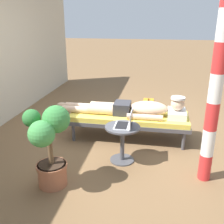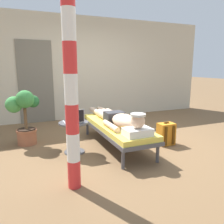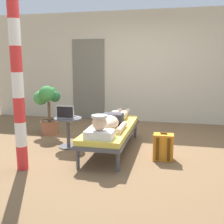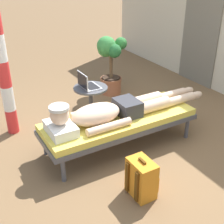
{
  "view_description": "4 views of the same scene",
  "coord_description": "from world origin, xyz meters",
  "px_view_note": "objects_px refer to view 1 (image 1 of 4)",
  "views": [
    {
      "loc": [
        -4.28,
        -0.59,
        1.93
      ],
      "look_at": [
        -0.36,
        0.12,
        0.48
      ],
      "focal_mm": 42.47,
      "sensor_mm": 36.0,
      "label": 1
    },
    {
      "loc": [
        -1.79,
        -3.63,
        1.42
      ],
      "look_at": [
        -0.26,
        0.03,
        0.6
      ],
      "focal_mm": 35.58,
      "sensor_mm": 36.0,
      "label": 2
    },
    {
      "loc": [
        0.73,
        -4.4,
        1.46
      ],
      "look_at": [
        -0.29,
        0.11,
        0.61
      ],
      "focal_mm": 43.08,
      "sensor_mm": 36.0,
      "label": 3
    },
    {
      "loc": [
        2.54,
        -1.87,
        2.19
      ],
      "look_at": [
        -0.32,
        -0.21,
        0.46
      ],
      "focal_mm": 49.14,
      "sensor_mm": 36.0,
      "label": 4
    }
  ],
  "objects_px": {
    "potted_plant": "(50,141)",
    "porch_post": "(216,88)",
    "person_reclining": "(135,108)",
    "backpack": "(148,110)",
    "side_table": "(122,138)",
    "lounge_chair": "(129,118)",
    "laptop": "(126,123)"
  },
  "relations": [
    {
      "from": "side_table",
      "to": "backpack",
      "type": "relative_size",
      "value": 1.23
    },
    {
      "from": "person_reclining",
      "to": "backpack",
      "type": "xyz_separation_m",
      "value": [
        0.87,
        -0.18,
        -0.32
      ]
    },
    {
      "from": "lounge_chair",
      "to": "backpack",
      "type": "bearing_deg",
      "value": -17.12
    },
    {
      "from": "potted_plant",
      "to": "porch_post",
      "type": "distance_m",
      "value": 1.95
    },
    {
      "from": "lounge_chair",
      "to": "side_table",
      "type": "height_order",
      "value": "side_table"
    },
    {
      "from": "laptop",
      "to": "porch_post",
      "type": "distance_m",
      "value": 1.21
    },
    {
      "from": "lounge_chair",
      "to": "laptop",
      "type": "xyz_separation_m",
      "value": [
        -0.77,
        -0.05,
        0.24
      ]
    },
    {
      "from": "laptop",
      "to": "potted_plant",
      "type": "bearing_deg",
      "value": 133.05
    },
    {
      "from": "porch_post",
      "to": "laptop",
      "type": "bearing_deg",
      "value": 76.23
    },
    {
      "from": "side_table",
      "to": "lounge_chair",
      "type": "bearing_deg",
      "value": 0.07
    },
    {
      "from": "person_reclining",
      "to": "porch_post",
      "type": "height_order",
      "value": "porch_post"
    },
    {
      "from": "side_table",
      "to": "person_reclining",
      "type": "bearing_deg",
      "value": -6.27
    },
    {
      "from": "person_reclining",
      "to": "laptop",
      "type": "xyz_separation_m",
      "value": [
        -0.77,
        0.03,
        0.06
      ]
    },
    {
      "from": "side_table",
      "to": "potted_plant",
      "type": "height_order",
      "value": "potted_plant"
    },
    {
      "from": "person_reclining",
      "to": "potted_plant",
      "type": "distance_m",
      "value": 1.71
    },
    {
      "from": "backpack",
      "to": "side_table",
      "type": "bearing_deg",
      "value": 170.77
    },
    {
      "from": "side_table",
      "to": "laptop",
      "type": "bearing_deg",
      "value": -90.0
    },
    {
      "from": "lounge_chair",
      "to": "porch_post",
      "type": "relative_size",
      "value": 0.83
    },
    {
      "from": "person_reclining",
      "to": "laptop",
      "type": "relative_size",
      "value": 7.0
    },
    {
      "from": "lounge_chair",
      "to": "backpack",
      "type": "xyz_separation_m",
      "value": [
        0.87,
        -0.27,
        -0.15
      ]
    },
    {
      "from": "backpack",
      "to": "potted_plant",
      "type": "distance_m",
      "value": 2.6
    },
    {
      "from": "side_table",
      "to": "porch_post",
      "type": "relative_size",
      "value": 0.22
    },
    {
      "from": "side_table",
      "to": "laptop",
      "type": "height_order",
      "value": "laptop"
    },
    {
      "from": "lounge_chair",
      "to": "person_reclining",
      "type": "xyz_separation_m",
      "value": [
        -0.0,
        -0.09,
        0.17
      ]
    },
    {
      "from": "backpack",
      "to": "person_reclining",
      "type": "bearing_deg",
      "value": 168.18
    },
    {
      "from": "lounge_chair",
      "to": "laptop",
      "type": "bearing_deg",
      "value": -176.14
    },
    {
      "from": "backpack",
      "to": "potted_plant",
      "type": "bearing_deg",
      "value": 157.19
    },
    {
      "from": "person_reclining",
      "to": "backpack",
      "type": "bearing_deg",
      "value": -11.82
    },
    {
      "from": "person_reclining",
      "to": "backpack",
      "type": "distance_m",
      "value": 0.94
    },
    {
      "from": "laptop",
      "to": "backpack",
      "type": "relative_size",
      "value": 0.73
    },
    {
      "from": "lounge_chair",
      "to": "potted_plant",
      "type": "distance_m",
      "value": 1.69
    },
    {
      "from": "laptop",
      "to": "porch_post",
      "type": "relative_size",
      "value": 0.13
    }
  ]
}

